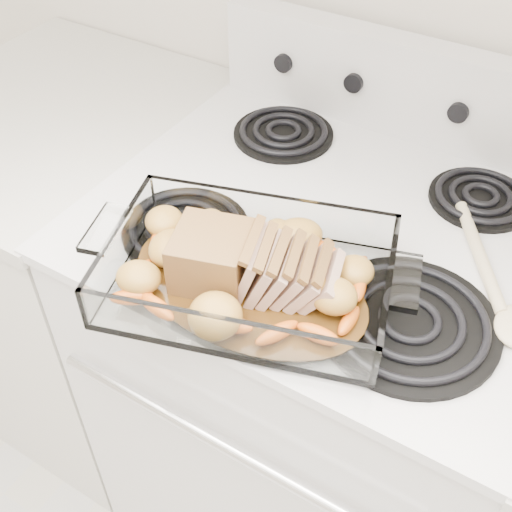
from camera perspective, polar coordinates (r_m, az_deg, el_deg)
The scene contains 6 objects.
electric_range at distance 1.40m, azimuth 5.51°, elevation -10.73°, with size 0.78×0.70×1.12m.
counter_left at distance 1.68m, azimuth -15.02°, elevation -1.12°, with size 0.58×0.68×0.93m.
baking_dish at distance 0.91m, azimuth -0.66°, elevation -2.02°, with size 0.39×0.26×0.07m.
pork_roast at distance 0.89m, azimuth -1.43°, elevation -0.47°, with size 0.23×0.10×0.08m.
roast_vegetables at distance 0.93m, azimuth 0.39°, elevation -0.04°, with size 0.38×0.21×0.05m.
wooden_spoon at distance 0.98m, azimuth 20.93°, elevation -3.13°, with size 0.19×0.26×0.02m.
Camera 1 is at (0.31, 0.90, 1.61)m, focal length 45.00 mm.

